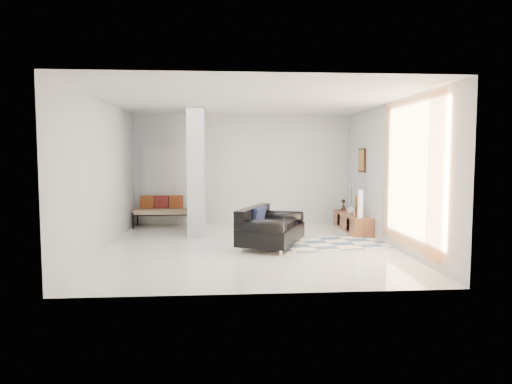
{
  "coord_description": "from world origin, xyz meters",
  "views": [
    {
      "loc": [
        -0.52,
        -8.7,
        1.78
      ],
      "look_at": [
        0.17,
        0.6,
        1.01
      ],
      "focal_mm": 32.0,
      "sensor_mm": 36.0,
      "label": 1
    }
  ],
  "objects": [
    {
      "name": "ceiling",
      "position": [
        0.0,
        0.0,
        2.8
      ],
      "size": [
        6.0,
        6.0,
        0.0
      ],
      "primitive_type": "plane",
      "rotation": [
        3.14,
        0.0,
        0.0
      ],
      "color": "white",
      "rests_on": "wall_back"
    },
    {
      "name": "bronze_figurine",
      "position": [
        2.47,
        2.34,
        0.53
      ],
      "size": [
        0.15,
        0.15,
        0.27
      ],
      "primitive_type": null,
      "rotation": [
        0.0,
        0.0,
        0.13
      ],
      "color": "black",
      "rests_on": "media_console"
    },
    {
      "name": "area_rug",
      "position": [
        1.6,
        0.2,
        0.01
      ],
      "size": [
        2.44,
        1.82,
        0.01
      ],
      "primitive_type": "cube",
      "rotation": [
        0.0,
        0.0,
        0.16
      ],
      "color": "beige",
      "rests_on": "floor"
    },
    {
      "name": "floor",
      "position": [
        0.0,
        0.0,
        0.0
      ],
      "size": [
        6.0,
        6.0,
        0.0
      ],
      "primitive_type": "plane",
      "color": "silver",
      "rests_on": "ground"
    },
    {
      "name": "media_console",
      "position": [
        2.52,
        1.7,
        0.2
      ],
      "size": [
        0.45,
        1.86,
        0.8
      ],
      "color": "brown",
      "rests_on": "floor"
    },
    {
      "name": "partition_column",
      "position": [
        -1.1,
        1.6,
        1.4
      ],
      "size": [
        0.35,
        1.2,
        2.8
      ],
      "primitive_type": "cube",
      "color": "silver",
      "rests_on": "floor"
    },
    {
      "name": "wall_front",
      "position": [
        0.0,
        -3.0,
        1.4
      ],
      "size": [
        6.0,
        0.0,
        6.0
      ],
      "primitive_type": "plane",
      "rotation": [
        -1.57,
        0.0,
        0.0
      ],
      "color": "silver",
      "rests_on": "ground"
    },
    {
      "name": "daybed",
      "position": [
        -1.93,
        2.63,
        0.42
      ],
      "size": [
        1.57,
        0.68,
        0.77
      ],
      "rotation": [
        0.0,
        0.0,
        0.01
      ],
      "color": "black",
      "rests_on": "floor"
    },
    {
      "name": "wall_back",
      "position": [
        0.0,
        3.0,
        1.4
      ],
      "size": [
        6.0,
        0.0,
        6.0
      ],
      "primitive_type": "plane",
      "rotation": [
        1.57,
        0.0,
        0.0
      ],
      "color": "silver",
      "rests_on": "ground"
    },
    {
      "name": "wall_art",
      "position": [
        2.72,
        1.7,
        1.65
      ],
      "size": [
        0.04,
        0.45,
        0.55
      ],
      "primitive_type": "cube",
      "color": "black",
      "rests_on": "wall_right"
    },
    {
      "name": "wall_right",
      "position": [
        2.75,
        0.0,
        1.4
      ],
      "size": [
        0.0,
        6.0,
        6.0
      ],
      "primitive_type": "plane",
      "rotation": [
        1.57,
        0.0,
        -1.57
      ],
      "color": "silver",
      "rests_on": "ground"
    },
    {
      "name": "wall_left",
      "position": [
        -2.75,
        0.0,
        1.4
      ],
      "size": [
        0.0,
        6.0,
        6.0
      ],
      "primitive_type": "plane",
      "rotation": [
        1.57,
        0.0,
        1.57
      ],
      "color": "silver",
      "rests_on": "ground"
    },
    {
      "name": "loveseat",
      "position": [
        0.36,
        0.03,
        0.35
      ],
      "size": [
        1.5,
        1.85,
        0.76
      ],
      "rotation": [
        0.0,
        0.0,
        -0.4
      ],
      "color": "silver",
      "rests_on": "floor"
    },
    {
      "name": "cylinder_lamp",
      "position": [
        2.5,
        1.04,
        0.7
      ],
      "size": [
        0.11,
        0.11,
        0.6
      ],
      "primitive_type": "cylinder",
      "color": "white",
      "rests_on": "media_console"
    },
    {
      "name": "curtain",
      "position": [
        2.67,
        -1.15,
        1.45
      ],
      "size": [
        0.0,
        2.55,
        2.55
      ],
      "primitive_type": "plane",
      "rotation": [
        1.57,
        0.0,
        1.57
      ],
      "color": "#FF9343",
      "rests_on": "wall_right"
    },
    {
      "name": "hallway_door",
      "position": [
        -2.1,
        2.96,
        1.02
      ],
      "size": [
        0.85,
        0.06,
        2.04
      ],
      "primitive_type": "cube",
      "color": "silver",
      "rests_on": "floor"
    },
    {
      "name": "vase",
      "position": [
        2.47,
        1.66,
        0.5
      ],
      "size": [
        0.2,
        0.2,
        0.2
      ],
      "primitive_type": "imported",
      "rotation": [
        0.0,
        0.0,
        0.02
      ],
      "color": "silver",
      "rests_on": "media_console"
    }
  ]
}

